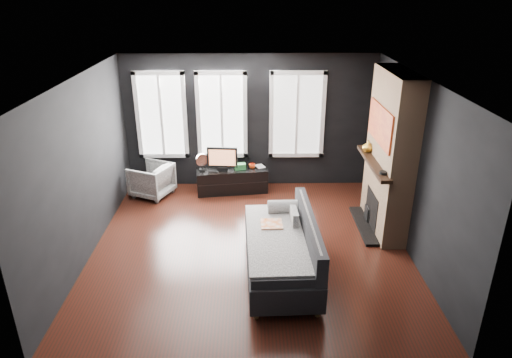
{
  "coord_description": "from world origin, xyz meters",
  "views": [
    {
      "loc": [
        0.0,
        -6.37,
        3.93
      ],
      "look_at": [
        0.1,
        0.3,
        1.05
      ],
      "focal_mm": 32.0,
      "sensor_mm": 36.0,
      "label": 1
    }
  ],
  "objects_px": {
    "sofa": "(280,246)",
    "monitor": "(222,157)",
    "media_console": "(232,180)",
    "armchair": "(151,179)",
    "book": "(257,162)",
    "mug": "(252,165)",
    "mantel_vase": "(368,146)"
  },
  "relations": [
    {
      "from": "armchair",
      "to": "sofa",
      "type": "bearing_deg",
      "value": 65.4
    },
    {
      "from": "armchair",
      "to": "book",
      "type": "relative_size",
      "value": 3.36
    },
    {
      "from": "mug",
      "to": "book",
      "type": "distance_m",
      "value": 0.12
    },
    {
      "from": "media_console",
      "to": "mantel_vase",
      "type": "distance_m",
      "value": 2.85
    },
    {
      "from": "armchair",
      "to": "monitor",
      "type": "bearing_deg",
      "value": 119.19
    },
    {
      "from": "media_console",
      "to": "monitor",
      "type": "xyz_separation_m",
      "value": [
        -0.18,
        -0.02,
        0.51
      ]
    },
    {
      "from": "monitor",
      "to": "book",
      "type": "distance_m",
      "value": 0.71
    },
    {
      "from": "mantel_vase",
      "to": "armchair",
      "type": "bearing_deg",
      "value": 167.32
    },
    {
      "from": "media_console",
      "to": "mug",
      "type": "xyz_separation_m",
      "value": [
        0.41,
        0.05,
        0.31
      ]
    },
    {
      "from": "book",
      "to": "monitor",
      "type": "bearing_deg",
      "value": -168.82
    },
    {
      "from": "sofa",
      "to": "armchair",
      "type": "bearing_deg",
      "value": 129.49
    },
    {
      "from": "media_console",
      "to": "mantel_vase",
      "type": "height_order",
      "value": "mantel_vase"
    },
    {
      "from": "media_console",
      "to": "mug",
      "type": "bearing_deg",
      "value": -0.88
    },
    {
      "from": "media_console",
      "to": "monitor",
      "type": "bearing_deg",
      "value": -179.95
    },
    {
      "from": "mug",
      "to": "media_console",
      "type": "bearing_deg",
      "value": -173.06
    },
    {
      "from": "media_console",
      "to": "monitor",
      "type": "distance_m",
      "value": 0.55
    },
    {
      "from": "mug",
      "to": "mantel_vase",
      "type": "height_order",
      "value": "mantel_vase"
    },
    {
      "from": "armchair",
      "to": "mug",
      "type": "relative_size",
      "value": 5.61
    },
    {
      "from": "sofa",
      "to": "mug",
      "type": "relative_size",
      "value": 16.57
    },
    {
      "from": "armchair",
      "to": "mantel_vase",
      "type": "height_order",
      "value": "mantel_vase"
    },
    {
      "from": "armchair",
      "to": "media_console",
      "type": "bearing_deg",
      "value": 119.51
    },
    {
      "from": "mantel_vase",
      "to": "book",
      "type": "bearing_deg",
      "value": 148.76
    },
    {
      "from": "monitor",
      "to": "book",
      "type": "bearing_deg",
      "value": 16.17
    },
    {
      "from": "monitor",
      "to": "armchair",
      "type": "bearing_deg",
      "value": -169.93
    },
    {
      "from": "armchair",
      "to": "book",
      "type": "height_order",
      "value": "armchair"
    },
    {
      "from": "sofa",
      "to": "media_console",
      "type": "distance_m",
      "value": 2.98
    },
    {
      "from": "monitor",
      "to": "mantel_vase",
      "type": "distance_m",
      "value": 2.84
    },
    {
      "from": "sofa",
      "to": "monitor",
      "type": "xyz_separation_m",
      "value": [
        -0.98,
        2.84,
        0.3
      ]
    },
    {
      "from": "mug",
      "to": "mantel_vase",
      "type": "bearing_deg",
      "value": -28.79
    },
    {
      "from": "armchair",
      "to": "monitor",
      "type": "distance_m",
      "value": 1.47
    },
    {
      "from": "monitor",
      "to": "sofa",
      "type": "bearing_deg",
      "value": -66.06
    },
    {
      "from": "sofa",
      "to": "book",
      "type": "bearing_deg",
      "value": 93.92
    }
  ]
}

